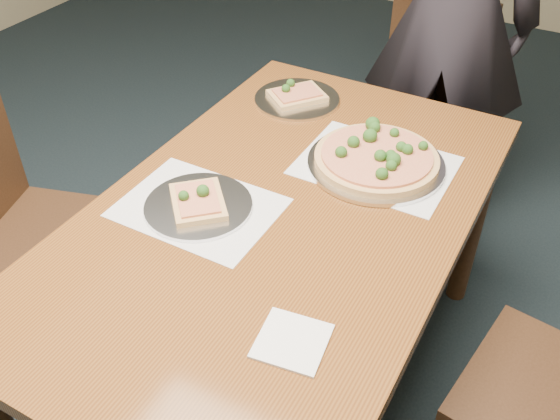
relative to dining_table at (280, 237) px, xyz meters
The scene contains 10 objects.
dining_table is the anchor object (origin of this frame).
chair_far 1.18m from the dining_table, 89.48° to the left, with size 0.45×0.45×0.91m.
chair_left 0.87m from the dining_table, 168.00° to the right, with size 0.52×0.52×0.91m.
diner 1.19m from the dining_table, 86.07° to the left, with size 0.64×0.42×1.74m, color black.
placemat_main 0.35m from the dining_table, 65.41° to the left, with size 0.42×0.32×0.00m, color white.
placemat_near 0.23m from the dining_table, 153.46° to the right, with size 0.40×0.30×0.00m, color white.
pizza_pan 0.36m from the dining_table, 65.64° to the left, with size 0.39×0.39×0.07m.
slice_plate_near 0.24m from the dining_table, 153.56° to the right, with size 0.28×0.28×0.06m.
slice_plate_far 0.59m from the dining_table, 113.58° to the left, with size 0.28×0.28×0.06m.
napkin 0.44m from the dining_table, 57.68° to the right, with size 0.14×0.14×0.01m, color white.
Camera 1 is at (0.73, -0.56, 1.76)m, focal length 40.00 mm.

